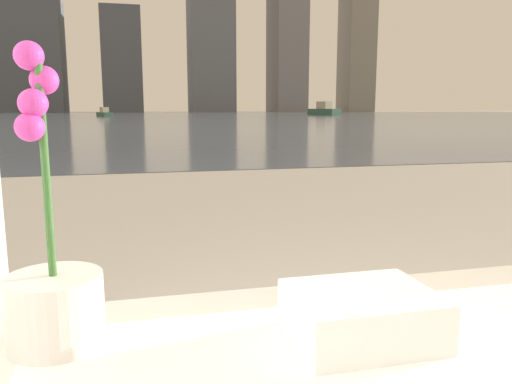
% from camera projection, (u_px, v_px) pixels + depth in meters
% --- Properties ---
extents(potted_orchid, '(0.15, 0.15, 0.47)m').
position_uv_depth(potted_orchid, '(53.00, 286.00, 0.78)').
color(potted_orchid, silver).
rests_on(potted_orchid, bathtub).
extents(towel_stack, '(0.23, 0.18, 0.08)m').
position_uv_depth(towel_stack, '(362.00, 315.00, 0.80)').
color(towel_stack, white).
rests_on(towel_stack, bathtub).
extents(harbor_water, '(180.00, 110.00, 0.01)m').
position_uv_depth(harbor_water, '(134.00, 116.00, 59.55)').
color(harbor_water, slate).
rests_on(harbor_water, ground_plane).
extents(harbor_boat_1, '(1.78, 2.78, 0.99)m').
position_uv_depth(harbor_boat_1, '(104.00, 113.00, 51.82)').
color(harbor_boat_1, '#335647').
rests_on(harbor_boat_1, harbor_water).
extents(harbor_boat_2, '(3.10, 4.86, 1.72)m').
position_uv_depth(harbor_boat_2, '(324.00, 110.00, 63.33)').
color(harbor_boat_2, '#335647').
rests_on(harbor_boat_2, harbor_water).
extents(skyline_tower_1, '(13.94, 10.90, 23.91)m').
position_uv_depth(skyline_tower_1, '(29.00, 56.00, 106.14)').
color(skyline_tower_1, '#4C515B').
rests_on(skyline_tower_1, ground_plane).
extents(skyline_tower_2, '(8.38, 12.51, 22.26)m').
position_uv_depth(skyline_tower_2, '(122.00, 62.00, 110.86)').
color(skyline_tower_2, '#4C515B').
rests_on(skyline_tower_2, ground_plane).
extents(skyline_tower_5, '(6.91, 8.36, 54.10)m').
position_uv_depth(skyline_tower_5, '(358.00, 0.00, 121.77)').
color(skyline_tower_5, gray).
rests_on(skyline_tower_5, ground_plane).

